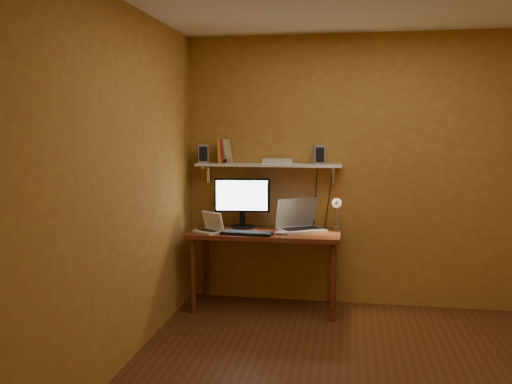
% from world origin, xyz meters
% --- Properties ---
extents(room, '(3.44, 3.24, 2.64)m').
position_xyz_m(room, '(0.00, 0.00, 1.30)').
color(room, '#5A2F17').
rests_on(room, ground).
extents(desk, '(1.40, 0.60, 0.75)m').
position_xyz_m(desk, '(-0.89, 1.28, 0.66)').
color(desk, maroon).
rests_on(desk, ground).
extents(wall_shelf, '(1.40, 0.25, 0.21)m').
position_xyz_m(wall_shelf, '(-0.89, 1.47, 1.36)').
color(wall_shelf, white).
rests_on(wall_shelf, room).
extents(monitor, '(0.54, 0.25, 0.48)m').
position_xyz_m(monitor, '(-1.14, 1.42, 1.02)').
color(monitor, black).
rests_on(monitor, desk).
extents(laptop, '(0.50, 0.46, 0.30)m').
position_xyz_m(laptop, '(-0.58, 1.41, 0.83)').
color(laptop, gray).
rests_on(laptop, desk).
extents(netbook, '(0.30, 0.28, 0.19)m').
position_xyz_m(netbook, '(-1.39, 1.15, 0.80)').
color(netbook, white).
rests_on(netbook, desk).
extents(keyboard, '(0.48, 0.19, 0.02)m').
position_xyz_m(keyboard, '(-1.03, 1.10, 0.76)').
color(keyboard, black).
rests_on(keyboard, desk).
extents(mouse, '(0.11, 0.08, 0.03)m').
position_xyz_m(mouse, '(-0.73, 1.15, 0.77)').
color(mouse, white).
rests_on(mouse, desk).
extents(desk_lamp, '(0.09, 0.23, 0.38)m').
position_xyz_m(desk_lamp, '(-0.23, 1.41, 0.96)').
color(desk_lamp, silver).
rests_on(desk_lamp, desk).
extents(speaker_left, '(0.12, 0.12, 0.18)m').
position_xyz_m(speaker_left, '(-1.53, 1.46, 1.47)').
color(speaker_left, gray).
rests_on(speaker_left, wall_shelf).
extents(speaker_right, '(0.12, 0.12, 0.18)m').
position_xyz_m(speaker_right, '(-0.41, 1.48, 1.46)').
color(speaker_right, gray).
rests_on(speaker_right, wall_shelf).
extents(books, '(0.13, 0.16, 0.23)m').
position_xyz_m(books, '(-1.32, 1.49, 1.49)').
color(books, gold).
rests_on(books, wall_shelf).
extents(shelf_camera, '(0.09, 0.06, 0.05)m').
position_xyz_m(shelf_camera, '(-1.29, 1.42, 1.40)').
color(shelf_camera, silver).
rests_on(shelf_camera, wall_shelf).
extents(router, '(0.30, 0.22, 0.05)m').
position_xyz_m(router, '(-0.80, 1.47, 1.40)').
color(router, white).
rests_on(router, wall_shelf).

